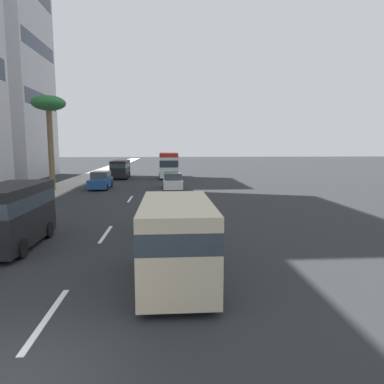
% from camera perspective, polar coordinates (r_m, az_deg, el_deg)
% --- Properties ---
extents(ground_plane, '(198.00, 198.00, 0.00)m').
position_cam_1_polar(ground_plane, '(37.39, -8.50, 1.14)').
color(ground_plane, '#26282B').
extents(sidewalk_right, '(162.00, 3.20, 0.15)m').
position_cam_1_polar(sidewalk_right, '(38.71, -19.73, 1.10)').
color(sidewalk_right, '#B2ADA3').
rests_on(sidewalk_right, ground_plane).
extents(lane_stripe_near, '(3.20, 0.16, 0.01)m').
position_cam_1_polar(lane_stripe_near, '(9.54, -22.58, -18.41)').
color(lane_stripe_near, silver).
rests_on(lane_stripe_near, ground_plane).
extents(lane_stripe_mid, '(3.20, 0.16, 0.01)m').
position_cam_1_polar(lane_stripe_mid, '(16.93, -13.92, -6.67)').
color(lane_stripe_mid, silver).
rests_on(lane_stripe_mid, ground_plane).
extents(lane_stripe_far, '(3.20, 0.16, 0.01)m').
position_cam_1_polar(lane_stripe_far, '(27.57, -10.08, -1.13)').
color(lane_stripe_far, silver).
rests_on(lane_stripe_far, ground_plane).
extents(van_lead, '(4.90, 2.12, 2.54)m').
position_cam_1_polar(van_lead, '(15.81, -27.55, -2.95)').
color(van_lead, black).
rests_on(van_lead, ground_plane).
extents(minibus_second, '(6.52, 2.41, 3.23)m').
position_cam_1_polar(minibus_second, '(45.28, -3.81, 4.54)').
color(minibus_second, silver).
rests_on(minibus_second, ground_plane).
extents(car_third, '(4.37, 1.79, 1.68)m').
position_cam_1_polar(car_third, '(34.89, -14.70, 1.83)').
color(car_third, '#1E478C').
rests_on(car_third, ground_plane).
extents(car_fourth, '(4.70, 1.84, 1.59)m').
position_cam_1_polar(car_fourth, '(33.42, -3.15, 1.76)').
color(car_fourth, white).
rests_on(car_fourth, ground_plane).
extents(car_fifth, '(4.15, 1.84, 1.55)m').
position_cam_1_polar(car_fifth, '(16.56, -1.75, -4.17)').
color(car_fifth, white).
rests_on(car_fifth, ground_plane).
extents(van_sixth, '(4.79, 2.19, 2.47)m').
position_cam_1_polar(van_sixth, '(10.45, -2.53, -7.32)').
color(van_sixth, beige).
rests_on(van_sixth, ground_plane).
extents(van_seventh, '(5.25, 2.08, 2.28)m').
position_cam_1_polar(van_seventh, '(45.50, -11.63, 3.84)').
color(van_seventh, black).
rests_on(van_seventh, ground_plane).
extents(palm_tree, '(2.91, 2.91, 8.34)m').
position_cam_1_polar(palm_tree, '(33.75, -22.38, 12.43)').
color(palm_tree, brown).
rests_on(palm_tree, sidewalk_right).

